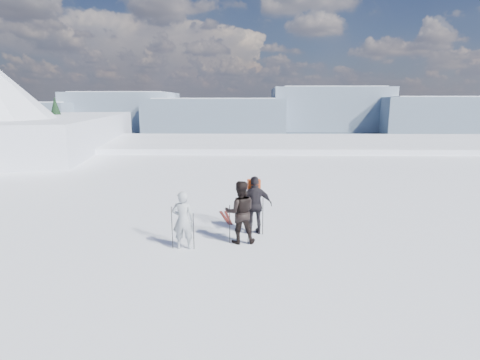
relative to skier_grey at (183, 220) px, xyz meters
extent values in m
plane|color=white|center=(3.71, 58.67, -18.40)|extent=(220.00, 208.01, 71.62)
cube|color=white|center=(3.71, 28.67, -7.40)|extent=(180.00, 16.00, 14.00)
plane|color=#1E3045|center=(3.71, 288.67, -30.90)|extent=(820.00, 820.00, 0.00)
cube|color=slate|center=(-276.29, 438.67, -13.90)|extent=(150.00, 80.00, 34.00)
cube|color=white|center=(-276.29, 438.67, 0.10)|extent=(127.50, 70.00, 8.00)
cube|color=slate|center=(-156.29, 468.67, -7.90)|extent=(130.00, 80.00, 46.00)
cube|color=white|center=(-156.29, 468.67, 12.10)|extent=(110.50, 70.00, 8.00)
cube|color=slate|center=(-36.29, 438.67, -11.90)|extent=(160.00, 80.00, 38.00)
cube|color=white|center=(-36.29, 438.67, 4.10)|extent=(136.00, 70.00, 8.00)
cube|color=slate|center=(103.71, 468.67, -4.90)|extent=(140.00, 80.00, 52.00)
cube|color=white|center=(103.71, 468.67, 18.10)|extent=(119.00, 70.00, 8.00)
cube|color=slate|center=(233.71, 438.67, -10.90)|extent=(160.00, 80.00, 40.00)
cube|color=white|center=(233.71, 438.67, 6.10)|extent=(136.00, 70.00, 8.00)
cube|color=#2D2B28|center=(-18.29, 34.67, -9.90)|extent=(21.55, 17.87, 14.25)
cone|color=black|center=(-21.29, 29.67, -3.40)|extent=(6.16, 6.16, 11.00)
cone|color=black|center=(-14.29, 30.67, -3.90)|extent=(5.60, 5.60, 10.00)
cone|color=black|center=(-23.29, 34.67, -2.90)|extent=(6.72, 6.72, 12.00)
cone|color=black|center=(-20.29, 32.67, -2.40)|extent=(7.28, 7.28, 13.00)
cone|color=black|center=(-16.29, 28.67, -3.40)|extent=(6.16, 6.16, 11.00)
cone|color=black|center=(-15.29, 33.67, -3.90)|extent=(5.60, 5.60, 10.00)
cone|color=black|center=(-18.29, 26.67, -4.40)|extent=(5.04, 5.04, 9.00)
imported|color=#9AA2A8|center=(0.00, 0.00, 0.00)|extent=(0.66, 0.44, 1.80)
imported|color=black|center=(1.72, 0.53, 0.10)|extent=(1.05, 0.86, 2.01)
imported|color=black|center=(2.22, 1.37, 0.09)|extent=(1.23, 0.68, 1.99)
cube|color=#D04213|center=(2.17, 1.62, 1.39)|extent=(0.46, 0.31, 0.61)
cylinder|color=black|center=(-0.34, -0.03, -0.23)|extent=(0.02, 0.02, 1.33)
cylinder|color=black|center=(0.32, -0.07, -0.33)|extent=(0.02, 0.02, 1.14)
cylinder|color=black|center=(1.39, 0.45, -0.28)|extent=(0.02, 0.02, 1.25)
cylinder|color=black|center=(1.98, 0.46, -0.24)|extent=(0.02, 0.02, 1.33)
cylinder|color=black|center=(1.96, 1.32, -0.32)|extent=(0.02, 0.02, 1.16)
cylinder|color=black|center=(2.47, 1.27, -0.26)|extent=(0.02, 0.02, 1.29)
cube|color=black|center=(1.07, 3.11, -0.89)|extent=(0.53, 1.67, 0.03)
cube|color=black|center=(1.21, 3.11, -0.89)|extent=(0.41, 1.69, 0.03)
camera|label=1|loc=(1.95, -10.81, 3.50)|focal=28.00mm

